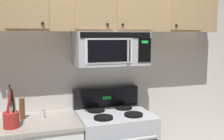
% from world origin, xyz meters
% --- Properties ---
extents(back_wall, '(5.20, 0.10, 2.70)m').
position_xyz_m(back_wall, '(0.00, 0.79, 1.35)').
color(back_wall, silver).
rests_on(back_wall, ground_plane).
extents(over_range_microwave, '(0.76, 0.43, 0.35)m').
position_xyz_m(over_range_microwave, '(-0.00, 0.54, 1.58)').
color(over_range_microwave, '#B7BABF').
extents(upper_cabinets, '(2.50, 0.36, 0.55)m').
position_xyz_m(upper_cabinets, '(-0.00, 0.57, 2.02)').
color(upper_cabinets, tan).
extents(utensil_crock_red, '(0.14, 0.14, 0.39)m').
position_xyz_m(utensil_crock_red, '(-1.00, 0.30, 0.99)').
color(utensil_crock_red, red).
rests_on(utensil_crock_red, counter_segment).
extents(salt_shaker, '(0.04, 0.04, 0.09)m').
position_xyz_m(salt_shaker, '(-0.72, 0.49, 0.94)').
color(salt_shaker, white).
rests_on(salt_shaker, counter_segment).
extents(pepper_mill, '(0.05, 0.05, 0.21)m').
position_xyz_m(pepper_mill, '(-0.91, 0.52, 1.00)').
color(pepper_mill, brown).
rests_on(pepper_mill, counter_segment).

